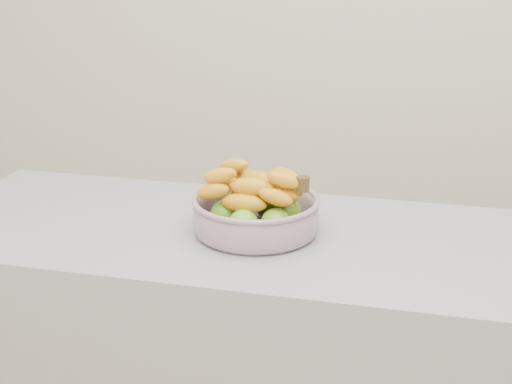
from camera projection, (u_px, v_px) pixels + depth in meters
fruit_bowl at (256, 211)px, 1.66m from camera, size 0.30×0.30×0.15m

